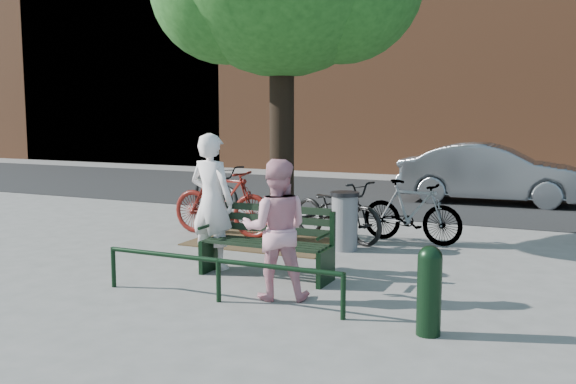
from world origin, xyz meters
The scene contains 14 objects.
ground centered at (0.00, 0.00, 0.00)m, with size 90.00×90.00×0.00m, color gray.
dirt_pit centered at (-1.00, 2.20, 0.01)m, with size 2.40×2.00×0.02m, color brown.
road centered at (0.00, 8.50, 0.01)m, with size 40.00×7.00×0.01m, color black.
park_bench centered at (0.00, 0.08, 0.48)m, with size 1.74×0.54×0.97m.
guard_railing centered at (0.00, -1.20, 0.40)m, with size 3.06×0.06×0.51m.
person_left centered at (-0.90, 0.15, 0.93)m, with size 0.68×0.45×1.87m, color white.
person_right centered at (0.53, -0.79, 0.81)m, with size 0.79×0.61×1.62m, color pink.
bollard centered at (2.41, -1.29, 0.47)m, with size 0.24×0.24×0.88m.
litter_bin centered at (0.37, 2.00, 0.46)m, with size 0.45×0.45×0.92m.
bicycle_a centered at (-3.08, 3.87, 0.54)m, with size 0.72×2.07×1.09m, color black.
bicycle_b centered at (-1.95, 2.20, 0.60)m, with size 0.56×2.00×1.20m, color #5E120D.
bicycle_c centered at (0.00, 2.65, 0.51)m, with size 0.68×1.95×1.02m, color black.
bicycle_d centered at (1.18, 3.00, 0.52)m, with size 0.49×1.73×1.04m, color gray.
parked_car centered at (1.80, 8.27, 0.70)m, with size 1.49×4.26×1.41m, color slate.
Camera 1 is at (3.67, -7.32, 2.16)m, focal length 40.00 mm.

